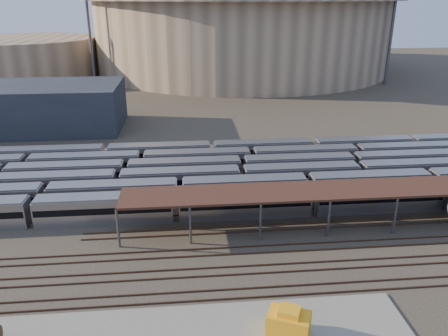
% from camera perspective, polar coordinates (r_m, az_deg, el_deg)
% --- Properties ---
extents(ground, '(420.00, 420.00, 0.00)m').
position_cam_1_polar(ground, '(53.29, -4.95, -10.52)').
color(ground, '#383026').
rests_on(ground, ground).
extents(subway_trains, '(128.62, 23.90, 3.60)m').
position_cam_1_polar(subway_trains, '(69.01, -3.21, -1.03)').
color(subway_trains, '#A5A4A9').
rests_on(subway_trains, ground).
extents(inspection_shed, '(60.30, 6.00, 5.30)m').
position_cam_1_polar(inspection_shed, '(58.62, 16.88, -2.81)').
color(inspection_shed, '#4F4F53').
rests_on(inspection_shed, ground).
extents(empty_tracks, '(170.00, 9.62, 0.18)m').
position_cam_1_polar(empty_tracks, '(49.06, -4.87, -13.51)').
color(empty_tracks, '#4C3323').
rests_on(empty_tracks, ground).
extents(stadium, '(124.00, 124.00, 32.50)m').
position_cam_1_polar(stadium, '(187.27, 2.28, 17.84)').
color(stadium, tan).
rests_on(stadium, ground).
extents(secondary_arena, '(56.00, 56.00, 14.00)m').
position_cam_1_polar(secondary_arena, '(186.52, -24.92, 13.00)').
color(secondary_arena, tan).
rests_on(secondary_arena, ground).
extents(service_building, '(42.00, 20.00, 10.00)m').
position_cam_1_polar(service_building, '(108.76, -24.41, 7.24)').
color(service_building, '#1E232D').
rests_on(service_building, ground).
extents(floodlight_0, '(4.00, 1.00, 38.40)m').
position_cam_1_polar(floodlight_0, '(158.35, -17.29, 17.81)').
color(floodlight_0, '#4F4F53').
rests_on(floodlight_0, ground).
extents(floodlight_2, '(4.00, 1.00, 38.40)m').
position_cam_1_polar(floodlight_2, '(161.32, 21.21, 17.41)').
color(floodlight_2, '#4F4F53').
rests_on(floodlight_2, ground).
extents(floodlight_3, '(4.00, 1.00, 38.40)m').
position_cam_1_polar(floodlight_3, '(205.65, -8.78, 19.11)').
color(floodlight_3, '#4F4F53').
rests_on(floodlight_3, ground).
extents(yellow_equipment, '(4.28, 3.60, 2.28)m').
position_cam_1_polar(yellow_equipment, '(41.07, 8.42, -19.55)').
color(yellow_equipment, orange).
rests_on(yellow_equipment, apron).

